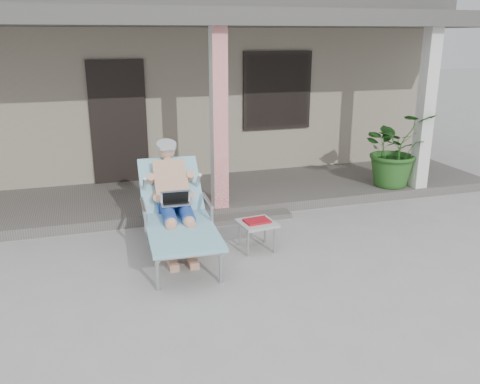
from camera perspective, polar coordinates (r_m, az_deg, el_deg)
name	(u,v)px	position (r m, az deg, el deg)	size (l,w,h in m)	color
ground	(269,277)	(5.89, 3.24, -9.46)	(60.00, 60.00, 0.00)	#9E9E99
house	(169,81)	(11.61, -8.01, 12.28)	(10.40, 5.40, 3.30)	#9E937D
porch_deck	(207,195)	(8.53, -3.72, -0.30)	(10.00, 2.00, 0.15)	#605B56
porch_overhang	(204,25)	(8.08, -4.02, 18.25)	(10.00, 2.30, 2.85)	silver
porch_step	(225,220)	(7.49, -1.65, -3.11)	(2.00, 0.30, 0.07)	#605B56
lounger	(175,186)	(6.35, -7.35, 0.69)	(0.89, 2.15, 1.38)	#B7B7BC
side_table	(257,225)	(6.46, 1.91, -3.68)	(0.49, 0.49, 0.40)	#AAAAA5
potted_palm	(395,149)	(9.03, 17.03, 4.65)	(1.15, 1.00, 1.28)	#26591E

